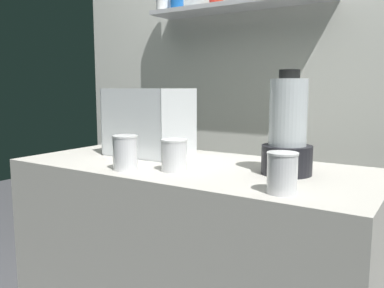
# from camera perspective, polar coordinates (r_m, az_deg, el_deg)

# --- Properties ---
(counter) EXTENTS (1.40, 0.64, 0.90)m
(counter) POSITION_cam_1_polar(r_m,az_deg,el_deg) (1.70, 0.00, -18.00)
(counter) COLOR beige
(counter) RESTS_ON ground_plane
(back_wall_unit) EXTENTS (2.60, 0.24, 2.50)m
(back_wall_unit) POSITION_cam_1_polar(r_m,az_deg,el_deg) (2.21, 10.83, 9.63)
(back_wall_unit) COLOR silver
(back_wall_unit) RESTS_ON ground_plane
(carrot_display_bin) EXTENTS (0.33, 0.26, 0.29)m
(carrot_display_bin) POSITION_cam_1_polar(r_m,az_deg,el_deg) (1.78, -5.95, 1.37)
(carrot_display_bin) COLOR white
(carrot_display_bin) RESTS_ON counter
(blender_pitcher) EXTENTS (0.17, 0.17, 0.36)m
(blender_pitcher) POSITION_cam_1_polar(r_m,az_deg,el_deg) (1.40, 13.50, 1.52)
(blender_pitcher) COLOR black
(blender_pitcher) RESTS_ON counter
(juice_cup_mango_far_left) EXTENTS (0.09, 0.09, 0.13)m
(juice_cup_mango_far_left) POSITION_cam_1_polar(r_m,az_deg,el_deg) (1.46, -9.53, -1.42)
(juice_cup_mango_far_left) COLOR white
(juice_cup_mango_far_left) RESTS_ON counter
(juice_cup_mango_left) EXTENTS (0.09, 0.09, 0.11)m
(juice_cup_mango_left) POSITION_cam_1_polar(r_m,az_deg,el_deg) (1.42, -2.58, -1.90)
(juice_cup_mango_left) COLOR white
(juice_cup_mango_left) RESTS_ON counter
(juice_cup_pomegranate_middle) EXTENTS (0.09, 0.09, 0.12)m
(juice_cup_pomegranate_middle) POSITION_cam_1_polar(r_m,az_deg,el_deg) (1.15, 12.76, -4.38)
(juice_cup_pomegranate_middle) COLOR white
(juice_cup_pomegranate_middle) RESTS_ON counter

